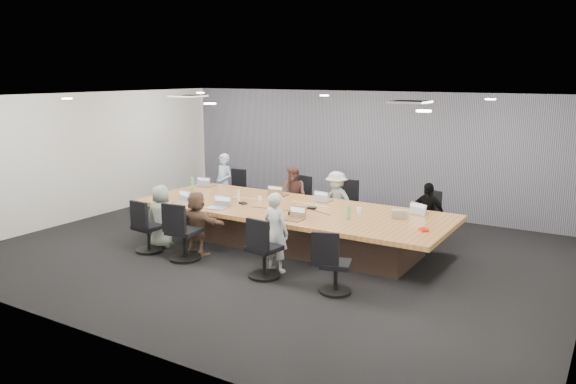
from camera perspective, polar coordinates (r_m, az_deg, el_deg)
The scene contains 40 objects.
floor at distance 10.33m, azimuth -1.16°, elevation -6.10°, with size 10.00×8.00×0.00m, color black.
ceiling at distance 9.83m, azimuth -1.23°, elevation 9.61°, with size 10.00×8.00×0.00m, color white.
wall_back at distance 13.49m, azimuth 7.99°, elevation 4.16°, with size 10.00×2.80×0.00m, color silver.
wall_front at distance 7.03m, azimuth -18.99°, elevation -3.55°, with size 10.00×2.80×0.00m, color silver.
wall_left at distance 13.33m, azimuth -19.69°, elevation 3.48°, with size 8.00×2.80×0.00m, color silver.
curtain at distance 13.42m, azimuth 7.85°, elevation 4.12°, with size 9.80×0.04×2.80m, color slate.
conference_table at distance 10.63m, azimuth 0.28°, elevation -3.33°, with size 6.00×2.20×0.74m.
chair_0 at distance 13.43m, azimuth -5.58°, elevation -0.30°, with size 0.49×0.49×0.73m, color black, non-canonical shape.
chair_1 at distance 12.42m, azimuth 1.39°, elevation -1.21°, with size 0.51×0.51×0.75m, color black, non-canonical shape.
chair_2 at distance 11.95m, azimuth 5.66°, elevation -1.72°, with size 0.53×0.53×0.78m, color black, non-canonical shape.
chair_3 at distance 11.29m, azimuth 14.43°, elevation -3.01°, with size 0.49×0.49×0.72m, color black, non-canonical shape.
chair_4 at distance 10.55m, azimuth -14.01°, elevation -3.89°, with size 0.52×0.52×0.77m, color black, non-canonical shape.
chair_5 at distance 9.96m, azimuth -10.49°, elevation -4.41°, with size 0.58×0.58×0.86m, color black, non-canonical shape.
chair_6 at distance 8.98m, azimuth -2.43°, elevation -6.22°, with size 0.55×0.55×0.81m, color black, non-canonical shape.
chair_7 at distance 8.39m, azimuth 4.86°, elevation -7.80°, with size 0.50×0.50×0.75m, color black, non-canonical shape.
person_0 at distance 13.09m, azimuth -6.53°, elevation 0.85°, with size 0.51×0.33×1.40m, color #9AB7D6.
laptop_0 at distance 12.66m, azimuth -8.05°, elevation 0.66°, with size 0.34×0.23×0.02m, color #B2B2B7.
person_1 at distance 12.07m, azimuth 0.57°, elevation -0.34°, with size 0.61×0.48×1.26m, color brown.
laptop_1 at distance 11.58m, azimuth -0.82°, elevation -0.27°, with size 0.33×0.23×0.02m, color #8C6647.
person_2 at distance 11.59m, azimuth 4.93°, elevation -0.95°, with size 0.81×0.46×1.25m, color #A5AFA3.
laptop_2 at distance 11.08m, azimuth 3.68°, elevation -0.86°, with size 0.31×0.22×0.02m, color #B2B2B7.
person_3 at distance 10.91m, azimuth 13.95°, elevation -2.18°, with size 0.71×0.30×1.21m, color black.
laptop_3 at distance 10.36m, azimuth 13.07°, elevation -2.05°, with size 0.32×0.22×0.02m, color #B2B2B7.
person_4 at distance 10.74m, azimuth -12.75°, elevation -2.42°, with size 0.58×0.38×1.18m, color gray.
laptop_4 at distance 11.09m, azimuth -10.82°, elevation -1.05°, with size 0.30×0.21×0.02m, color #B2B2B7.
person_5 at distance 10.17m, azimuth -9.21°, elevation -3.15°, with size 1.07×0.34×1.16m, color brown.
laptop_5 at distance 10.54m, azimuth -7.31°, elevation -1.61°, with size 0.36×0.25×0.02m, color #B2B2B7.
person_6 at distance 9.18m, azimuth -1.23°, elevation -4.09°, with size 0.48×0.32×1.33m, color #B9B9B9.
laptop_6 at distance 9.61m, azimuth 0.53°, elevation -2.83°, with size 0.31×0.21×0.02m, color #8C6647.
bottle_green_left at distance 12.27m, azimuth -9.71°, elevation 0.86°, with size 0.08×0.08×0.28m, color #5BA05F.
bottle_green_right at distance 9.67m, azimuth 6.17°, elevation -2.12°, with size 0.07×0.07×0.24m, color #5BA05F.
bottle_clear at distance 11.14m, azimuth -5.05°, elevation -0.31°, with size 0.06×0.06×0.21m, color silver.
cup_white_far at distance 11.04m, azimuth -2.89°, elevation -0.70°, with size 0.08×0.08×0.10m, color white.
cup_white_near at distance 10.19m, azimuth 7.25°, elevation -1.85°, with size 0.08×0.08×0.10m, color white.
mug_brown at distance 11.74m, azimuth -10.39°, elevation -0.10°, with size 0.08×0.08×0.10m, color brown.
mic_left at distance 10.83m, azimuth -4.60°, elevation -1.14°, with size 0.16×0.10×0.03m, color black.
mic_right at distance 10.42m, azimuth 2.43°, elevation -1.63°, with size 0.17×0.11×0.03m, color black.
stapler at distance 9.93m, azimuth 0.40°, elevation -2.24°, with size 0.15×0.04×0.06m, color black.
canvas_bag at distance 9.93m, azimuth 11.28°, elevation -2.20°, with size 0.27×0.17×0.14m, color gray.
snack_packet at distance 9.23m, azimuth 13.62°, elevation -3.75°, with size 0.17×0.11×0.04m, color red.
Camera 1 is at (5.28, -8.29, 3.20)m, focal length 35.00 mm.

